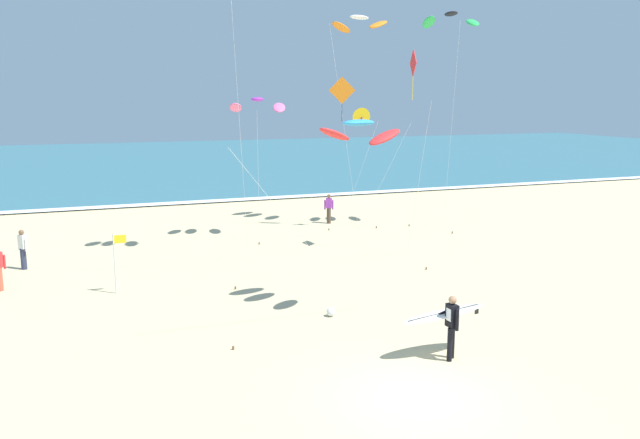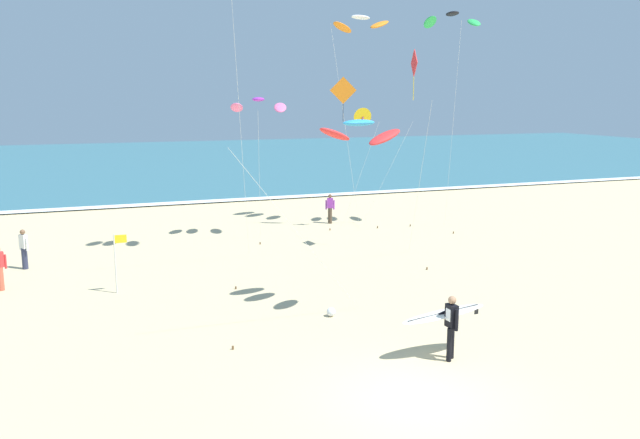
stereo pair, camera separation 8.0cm
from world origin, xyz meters
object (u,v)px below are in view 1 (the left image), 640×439
(surfer_lead, at_px, (448,318))
(kite_arc_charcoal_outer, at_px, (451,20))
(kite_arc_ivory_distant, at_px, (359,23))
(lifeguard_flag, at_px, (116,257))
(kite_arc_violet_high, at_px, (257,105))
(kite_delta_golden_far, at_px, (361,117))
(bystander_purple_top, at_px, (329,208))
(kite_diamond_amber_close, at_px, (343,94))
(beach_ball, at_px, (331,312))
(bystander_white_top, at_px, (23,249))
(kite_diamond_scarlet_mid, at_px, (414,71))
(kite_arc_cobalt_near, at_px, (359,132))

(surfer_lead, bearing_deg, kite_arc_charcoal_outer, 59.03)
(kite_arc_ivory_distant, relative_size, lifeguard_flag, 5.14)
(kite_arc_ivory_distant, bearing_deg, kite_arc_violet_high, -163.64)
(kite_delta_golden_far, distance_m, bystander_purple_top, 5.33)
(kite_diamond_amber_close, bearing_deg, bystander_purple_top, 95.87)
(kite_delta_golden_far, relative_size, beach_ball, 22.08)
(kite_arc_violet_high, xyz_separation_m, bystander_white_top, (-10.29, -2.57, -5.50))
(kite_diamond_scarlet_mid, distance_m, kite_arc_ivory_distant, 7.61)
(kite_diamond_scarlet_mid, relative_size, kite_arc_violet_high, 1.29)
(kite_arc_charcoal_outer, height_order, bystander_white_top, kite_arc_charcoal_outer)
(kite_diamond_scarlet_mid, height_order, kite_diamond_amber_close, kite_diamond_scarlet_mid)
(bystander_white_top, bearing_deg, surfer_lead, -51.07)
(kite_diamond_scarlet_mid, relative_size, lifeguard_flag, 4.11)
(kite_diamond_scarlet_mid, distance_m, bystander_white_top, 17.26)
(kite_arc_charcoal_outer, relative_size, lifeguard_flag, 5.16)
(beach_ball, bearing_deg, kite_arc_ivory_distant, 63.16)
(bystander_purple_top, bearing_deg, bystander_white_top, -162.45)
(kite_arc_cobalt_near, relative_size, bystander_white_top, 3.77)
(kite_diamond_scarlet_mid, height_order, lifeguard_flag, kite_diamond_scarlet_mid)
(surfer_lead, xyz_separation_m, lifeguard_flag, (-7.65, 8.88, 0.21))
(kite_arc_violet_high, bearing_deg, kite_arc_charcoal_outer, -5.03)
(kite_arc_ivory_distant, xyz_separation_m, kite_diamond_amber_close, (-1.36, -1.15, -3.57))
(kite_arc_ivory_distant, xyz_separation_m, bystander_purple_top, (-1.52, 0.34, -9.58))
(bystander_white_top, relative_size, bystander_purple_top, 1.00)
(kite_delta_golden_far, bearing_deg, kite_arc_ivory_distant, 71.25)
(kite_delta_golden_far, height_order, kite_arc_violet_high, kite_arc_violet_high)
(kite_arc_cobalt_near, height_order, bystander_purple_top, kite_arc_cobalt_near)
(kite_diamond_amber_close, bearing_deg, beach_ball, -113.94)
(kite_delta_golden_far, bearing_deg, kite_diamond_amber_close, 150.84)
(kite_diamond_scarlet_mid, distance_m, kite_arc_violet_high, 7.65)
(kite_diamond_scarlet_mid, height_order, kite_arc_ivory_distant, kite_arc_ivory_distant)
(lifeguard_flag, bearing_deg, kite_delta_golden_far, 30.49)
(kite_arc_cobalt_near, height_order, kite_diamond_amber_close, kite_diamond_amber_close)
(surfer_lead, xyz_separation_m, kite_delta_golden_far, (4.78, 16.20, 4.63))
(kite_arc_ivory_distant, height_order, kite_diamond_amber_close, kite_arc_ivory_distant)
(kite_delta_golden_far, distance_m, bystander_white_top, 16.64)
(kite_arc_cobalt_near, distance_m, kite_arc_violet_high, 11.67)
(beach_ball, bearing_deg, kite_diamond_scarlet_mid, 46.63)
(surfer_lead, height_order, bystander_purple_top, surfer_lead)
(kite_arc_ivory_distant, xyz_separation_m, beach_ball, (-6.97, -13.78, -10.25))
(kite_arc_ivory_distant, height_order, lifeguard_flag, kite_arc_ivory_distant)
(kite_delta_golden_far, xyz_separation_m, kite_arc_charcoal_outer, (4.34, -1.00, 4.75))
(beach_ball, bearing_deg, kite_arc_cobalt_near, 20.30)
(kite_arc_charcoal_outer, relative_size, beach_ball, 38.69)
(bystander_white_top, height_order, beach_ball, bystander_white_top)
(kite_delta_golden_far, relative_size, kite_diamond_amber_close, 0.80)
(bystander_purple_top, xyz_separation_m, lifeguard_flag, (-11.46, -9.26, 0.45))
(kite_diamond_scarlet_mid, height_order, bystander_white_top, kite_diamond_scarlet_mid)
(surfer_lead, height_order, beach_ball, surfer_lead)
(kite_arc_cobalt_near, bearing_deg, kite_arc_charcoal_outer, 47.97)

